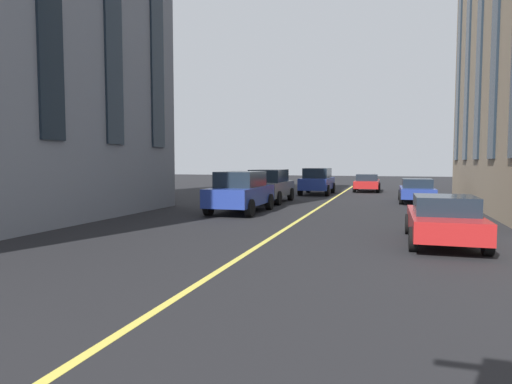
{
  "coord_description": "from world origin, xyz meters",
  "views": [
    {
      "loc": [
        4.07,
        -3.43,
        2.3
      ],
      "look_at": [
        12.83,
        -0.75,
        1.68
      ],
      "focal_mm": 30.79,
      "sensor_mm": 36.0,
      "label": 1
    }
  ],
  "objects_px": {
    "car_blue_near": "(417,190)",
    "car_grey_oncoming": "(269,185)",
    "car_blue_far": "(317,181)",
    "car_red_trailing": "(367,183)",
    "car_red_parked_a": "(444,219)",
    "car_blue_mid": "(241,191)"
  },
  "relations": [
    {
      "from": "car_blue_near",
      "to": "car_grey_oncoming",
      "type": "relative_size",
      "value": 0.94
    },
    {
      "from": "car_blue_far",
      "to": "car_grey_oncoming",
      "type": "xyz_separation_m",
      "value": [
        -7.24,
        1.63,
        0.0
      ]
    },
    {
      "from": "car_blue_far",
      "to": "car_red_trailing",
      "type": "xyz_separation_m",
      "value": [
        3.96,
        -3.3,
        -0.27
      ]
    },
    {
      "from": "car_red_trailing",
      "to": "car_red_parked_a",
      "type": "height_order",
      "value": "same"
    },
    {
      "from": "car_red_trailing",
      "to": "car_red_parked_a",
      "type": "distance_m",
      "value": 22.43
    },
    {
      "from": "car_blue_far",
      "to": "car_blue_mid",
      "type": "xyz_separation_m",
      "value": [
        -12.58,
        1.51,
        0.0
      ]
    },
    {
      "from": "car_blue_far",
      "to": "car_red_parked_a",
      "type": "xyz_separation_m",
      "value": [
        -18.24,
        -6.5,
        -0.27
      ]
    },
    {
      "from": "car_blue_near",
      "to": "car_grey_oncoming",
      "type": "height_order",
      "value": "car_grey_oncoming"
    },
    {
      "from": "car_blue_far",
      "to": "car_blue_mid",
      "type": "height_order",
      "value": "same"
    },
    {
      "from": "car_grey_oncoming",
      "to": "car_blue_mid",
      "type": "distance_m",
      "value": 5.34
    },
    {
      "from": "car_blue_far",
      "to": "car_red_parked_a",
      "type": "distance_m",
      "value": 19.37
    },
    {
      "from": "car_blue_near",
      "to": "car_blue_far",
      "type": "height_order",
      "value": "car_blue_far"
    },
    {
      "from": "car_red_trailing",
      "to": "car_red_parked_a",
      "type": "bearing_deg",
      "value": -171.8
    },
    {
      "from": "car_blue_near",
      "to": "car_red_trailing",
      "type": "bearing_deg",
      "value": 19.74
    },
    {
      "from": "car_blue_near",
      "to": "car_red_parked_a",
      "type": "height_order",
      "value": "same"
    },
    {
      "from": "car_grey_oncoming",
      "to": "car_blue_mid",
      "type": "height_order",
      "value": "same"
    },
    {
      "from": "car_blue_mid",
      "to": "car_red_trailing",
      "type": "relative_size",
      "value": 1.07
    },
    {
      "from": "car_grey_oncoming",
      "to": "car_red_parked_a",
      "type": "distance_m",
      "value": 13.69
    },
    {
      "from": "car_blue_mid",
      "to": "car_grey_oncoming",
      "type": "bearing_deg",
      "value": 1.32
    },
    {
      "from": "car_red_parked_a",
      "to": "car_blue_mid",
      "type": "bearing_deg",
      "value": 54.73
    },
    {
      "from": "car_blue_near",
      "to": "car_blue_far",
      "type": "xyz_separation_m",
      "value": [
        4.96,
        6.5,
        0.27
      ]
    },
    {
      "from": "car_blue_near",
      "to": "car_blue_mid",
      "type": "distance_m",
      "value": 11.06
    }
  ]
}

